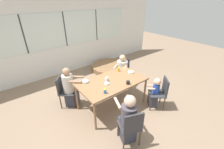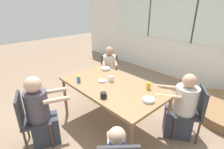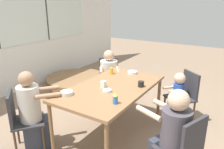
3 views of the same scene
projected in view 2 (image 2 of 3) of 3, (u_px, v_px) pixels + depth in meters
name	position (u px, v px, depth m)	size (l,w,h in m)	color
ground_plane	(112.00, 124.00, 3.08)	(16.00, 16.00, 0.00)	#8C725B
wall_back_with_windows	(194.00, 27.00, 4.21)	(8.40, 0.08, 2.80)	silver
dining_table	(112.00, 88.00, 2.80)	(1.70, 0.96, 0.78)	olive
chair_for_woman_green_shirt	(194.00, 109.00, 2.63)	(0.56, 0.56, 0.86)	#333338
chair_for_man_blue_shirt	(109.00, 71.00, 4.04)	(0.56, 0.56, 0.86)	#333338
chair_for_man_teal_shirt	(29.00, 116.00, 2.45)	(0.52, 0.52, 0.86)	#333338
person_woman_green_shirt	(181.00, 109.00, 2.68)	(0.68, 0.61, 1.06)	#333847
person_man_blue_shirt	(110.00, 74.00, 3.89)	(0.57, 0.54, 1.11)	#333847
person_man_teal_shirt	(41.00, 115.00, 2.52)	(0.50, 0.64, 1.10)	#333847
coffee_mug	(104.00, 95.00, 2.39)	(0.09, 0.09, 0.08)	black
sippy_cup	(79.00, 78.00, 2.85)	(0.06, 0.06, 0.14)	blue
juice_glass	(149.00, 86.00, 2.62)	(0.06, 0.06, 0.11)	gold
milk_carton_small	(111.00, 79.00, 2.87)	(0.07, 0.07, 0.10)	silver
bowl_white_shallow	(106.00, 69.00, 3.36)	(0.16, 0.16, 0.05)	silver
bowl_cereal	(148.00, 100.00, 2.32)	(0.16, 0.16, 0.04)	silver
bowl_fruit	(102.00, 81.00, 2.87)	(0.12, 0.12, 0.03)	silver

